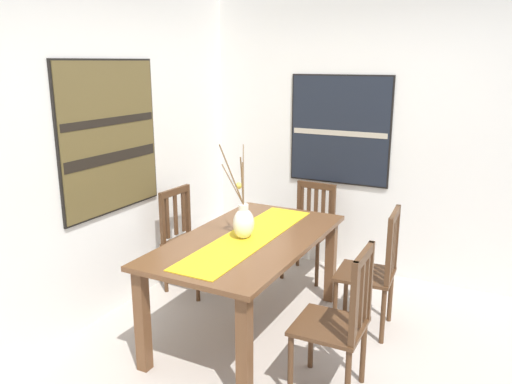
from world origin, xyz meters
TOP-DOWN VIEW (x-y plane):
  - ground_plane at (0.00, 0.00)m, footprint 6.40×6.40m
  - wall_back at (0.00, 1.86)m, footprint 6.40×0.12m
  - wall_side at (1.86, 0.00)m, footprint 0.12×6.40m
  - dining_table at (0.24, 0.63)m, footprint 1.71×0.93m
  - table_runner at (0.24, 0.63)m, footprint 1.57×0.36m
  - centerpiece_vase at (0.21, 0.66)m, footprint 0.27×0.22m
  - chair_0 at (0.66, 1.48)m, footprint 0.44×0.44m
  - chair_1 at (0.70, -0.21)m, footprint 0.45×0.45m
  - chair_2 at (1.47, 0.62)m, footprint 0.43×0.43m
  - chair_3 at (-0.18, -0.22)m, footprint 0.43×0.43m
  - painting_on_back_wall at (0.10, 1.79)m, footprint 1.06×0.05m
  - painting_on_side_wall at (1.79, 0.47)m, footprint 0.05×0.99m

SIDE VIEW (x-z plane):
  - ground_plane at x=0.00m, z-range -0.03..0.00m
  - chair_2 at x=1.47m, z-range 0.03..0.93m
  - chair_0 at x=0.66m, z-range 0.02..0.94m
  - chair_3 at x=-0.18m, z-range 0.01..0.98m
  - chair_1 at x=0.70m, z-range 0.02..0.99m
  - dining_table at x=0.24m, z-range 0.27..1.03m
  - table_runner at x=0.24m, z-range 0.76..0.77m
  - centerpiece_vase at x=0.21m, z-range 0.53..1.25m
  - wall_back at x=0.00m, z-range 0.00..2.70m
  - wall_side at x=1.86m, z-range 0.00..2.70m
  - painting_on_side_wall at x=1.79m, z-range 0.87..1.91m
  - painting_on_back_wall at x=0.10m, z-range 0.85..2.05m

